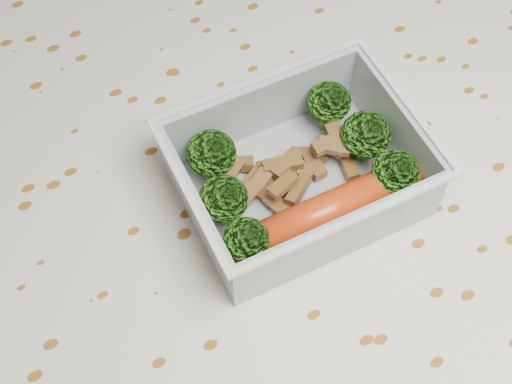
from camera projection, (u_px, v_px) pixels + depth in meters
name	position (u px, v px, depth m)	size (l,w,h in m)	color
dining_table	(256.00, 254.00, 0.57)	(1.40, 0.90, 0.75)	brown
tablecloth	(256.00, 224.00, 0.52)	(1.46, 0.96, 0.19)	silver
lunch_container	(299.00, 176.00, 0.48)	(0.16, 0.13, 0.06)	#B5BDC3
broccoli_florets	(297.00, 163.00, 0.47)	(0.14, 0.10, 0.04)	#608C3F
meat_pile	(289.00, 171.00, 0.49)	(0.10, 0.06, 0.02)	brown
sausage	(328.00, 211.00, 0.46)	(0.14, 0.03, 0.02)	#BB370F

